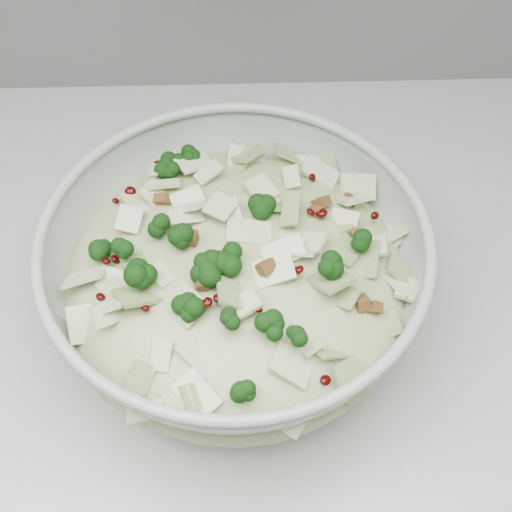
% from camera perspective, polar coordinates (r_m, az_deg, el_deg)
% --- Properties ---
extents(counter, '(3.60, 0.60, 0.90)m').
position_cam_1_polar(counter, '(1.17, -16.61, -13.61)').
color(counter, beige).
rests_on(counter, floor).
extents(mixing_bowl, '(0.40, 0.40, 0.13)m').
position_cam_1_polar(mixing_bowl, '(0.63, -1.62, -1.92)').
color(mixing_bowl, '#A2B2A6').
rests_on(mixing_bowl, counter).
extents(salad, '(0.35, 0.35, 0.13)m').
position_cam_1_polar(salad, '(0.62, -1.66, -0.76)').
color(salad, '#9FAF77').
rests_on(salad, mixing_bowl).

